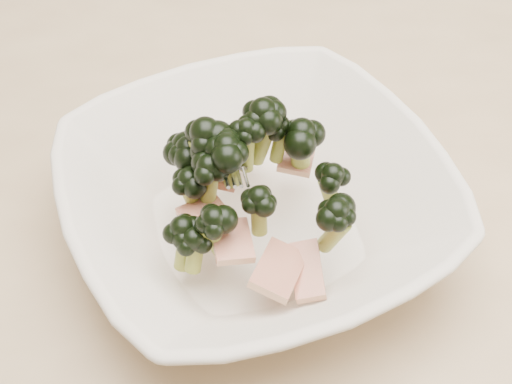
# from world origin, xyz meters

# --- Properties ---
(dining_table) EXTENTS (1.20, 0.80, 0.75)m
(dining_table) POSITION_xyz_m (0.00, 0.00, 0.65)
(dining_table) COLOR tan
(dining_table) RESTS_ON ground
(broccoli_dish) EXTENTS (0.40, 0.40, 0.12)m
(broccoli_dish) POSITION_xyz_m (-0.11, -0.08, 0.79)
(broccoli_dish) COLOR beige
(broccoli_dish) RESTS_ON dining_table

